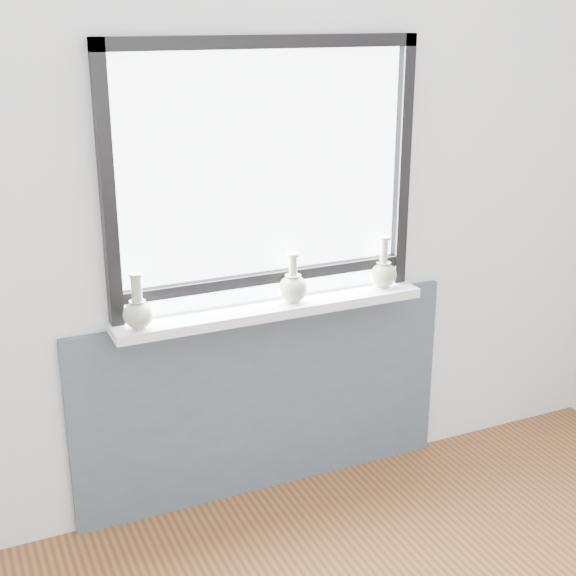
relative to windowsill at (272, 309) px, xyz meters
name	(u,v)px	position (x,y,z in m)	size (l,w,h in m)	color
back_wall	(261,203)	(0.00, 0.10, 0.42)	(3.60, 0.02, 2.60)	silver
apron_panel	(266,400)	(0.00, 0.07, -0.45)	(1.70, 0.03, 0.86)	#445260
windowsill	(272,309)	(0.00, 0.00, 0.00)	(1.32, 0.18, 0.04)	white
window	(265,170)	(0.00, 0.06, 0.56)	(1.30, 0.06, 1.05)	black
vase_a	(138,311)	(-0.56, -0.03, 0.09)	(0.12, 0.12, 0.22)	#9EA888
vase_b	(293,286)	(0.09, -0.01, 0.09)	(0.12, 0.12, 0.21)	#9EA888
vase_c	(383,272)	(0.53, 0.01, 0.09)	(0.12, 0.12, 0.22)	#9EA888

